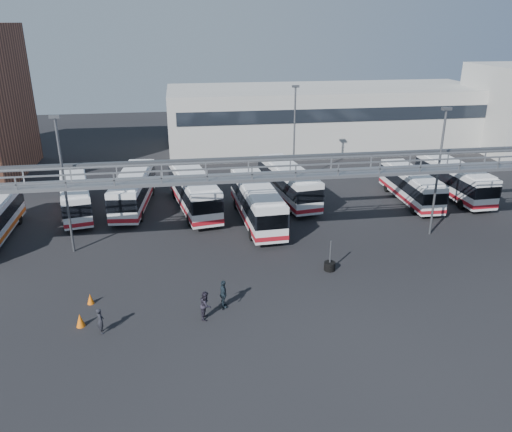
{
  "coord_description": "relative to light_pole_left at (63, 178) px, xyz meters",
  "views": [
    {
      "loc": [
        -7.61,
        -27.66,
        16.13
      ],
      "look_at": [
        -2.44,
        6.0,
        2.81
      ],
      "focal_mm": 35.0,
      "sensor_mm": 36.0,
      "label": 1
    }
  ],
  "objects": [
    {
      "name": "bus_8",
      "position": [
        34.57,
        7.51,
        -3.9
      ],
      "size": [
        2.9,
        10.98,
        3.31
      ],
      "rotation": [
        0.0,
        0.0,
        0.03
      ],
      "color": "silver",
      "rests_on": "ground"
    },
    {
      "name": "warehouse",
      "position": [
        28.0,
        30.0,
        -1.73
      ],
      "size": [
        42.0,
        14.0,
        8.0
      ],
      "primitive_type": "cube",
      "color": "#9E9E99",
      "rests_on": "ground"
    },
    {
      "name": "ground",
      "position": [
        16.0,
        -8.0,
        -5.73
      ],
      "size": [
        140.0,
        140.0,
        0.0
      ],
      "primitive_type": "plane",
      "color": "black",
      "rests_on": "ground"
    },
    {
      "name": "bus_7",
      "position": [
        29.74,
        6.66,
        -4.05
      ],
      "size": [
        2.47,
        10.03,
        3.04
      ],
      "rotation": [
        0.0,
        0.0,
        -0.02
      ],
      "color": "silver",
      "rests_on": "ground"
    },
    {
      "name": "bus_1",
      "position": [
        -1.15,
        8.2,
        -4.05
      ],
      "size": [
        4.33,
        10.27,
        3.04
      ],
      "rotation": [
        0.0,
        0.0,
        0.21
      ],
      "color": "silver",
      "rests_on": "ground"
    },
    {
      "name": "light_pole_back",
      "position": [
        20.0,
        14.0,
        0.0
      ],
      "size": [
        0.7,
        0.35,
        10.21
      ],
      "color": "#4C4F54",
      "rests_on": "ground"
    },
    {
      "name": "bus_4",
      "position": [
        14.48,
        3.66,
        -3.82
      ],
      "size": [
        3.26,
        11.5,
        3.46
      ],
      "rotation": [
        0.0,
        0.0,
        0.06
      ],
      "color": "silver",
      "rests_on": "ground"
    },
    {
      "name": "tire_stack",
      "position": [
        18.12,
        -5.9,
        -5.35
      ],
      "size": [
        0.78,
        0.78,
        2.22
      ],
      "color": "black",
      "rests_on": "ground"
    },
    {
      "name": "light_pole_mid",
      "position": [
        28.0,
        -1.0,
        0.0
      ],
      "size": [
        0.7,
        0.35,
        10.21
      ],
      "color": "#4C4F54",
      "rests_on": "ground"
    },
    {
      "name": "light_pole_left",
      "position": [
        0.0,
        0.0,
        0.0
      ],
      "size": [
        0.7,
        0.35,
        10.21
      ],
      "color": "#4C4F54",
      "rests_on": "ground"
    },
    {
      "name": "bus_3",
      "position": [
        9.29,
        7.55,
        -3.8
      ],
      "size": [
        4.56,
        11.77,
        3.49
      ],
      "rotation": [
        0.0,
        0.0,
        0.17
      ],
      "color": "silver",
      "rests_on": "ground"
    },
    {
      "name": "pedestrian_d",
      "position": [
        10.42,
        -9.59,
        -4.83
      ],
      "size": [
        0.5,
        1.08,
        1.8
      ],
      "primitive_type": "imported",
      "rotation": [
        0.0,
        0.0,
        1.63
      ],
      "color": "#1A262F",
      "rests_on": "ground"
    },
    {
      "name": "gantry",
      "position": [
        16.0,
        -2.13,
        -0.22
      ],
      "size": [
        51.4,
        5.15,
        7.1
      ],
      "color": "gray",
      "rests_on": "ground"
    },
    {
      "name": "cone_right",
      "position": [
        2.4,
        -7.93,
        -5.39
      ],
      "size": [
        0.55,
        0.55,
        0.67
      ],
      "primitive_type": "cone",
      "rotation": [
        0.0,
        0.0,
        -0.39
      ],
      "color": "#DB600C",
      "rests_on": "ground"
    },
    {
      "name": "bus_2",
      "position": [
        3.86,
        8.94,
        -3.89
      ],
      "size": [
        3.6,
        11.15,
        3.33
      ],
      "rotation": [
        0.0,
        0.0,
        -0.1
      ],
      "color": "silver",
      "rests_on": "ground"
    },
    {
      "name": "pedestrian_b",
      "position": [
        9.3,
        -10.59,
        -4.86
      ],
      "size": [
        0.84,
        0.97,
        1.73
      ],
      "primitive_type": "imported",
      "rotation": [
        0.0,
        0.0,
        1.33
      ],
      "color": "#211E2A",
      "rests_on": "ground"
    },
    {
      "name": "cone_left",
      "position": [
        2.22,
        -10.38,
        -5.33
      ],
      "size": [
        0.64,
        0.64,
        0.8
      ],
      "primitive_type": "cone",
      "rotation": [
        0.0,
        0.0,
        -0.33
      ],
      "color": "#DB600C",
      "rests_on": "ground"
    },
    {
      "name": "bus_5",
      "position": [
        18.32,
        8.85,
        -3.86
      ],
      "size": [
        4.13,
        11.36,
        3.37
      ],
      "rotation": [
        0.0,
        0.0,
        0.14
      ],
      "color": "silver",
      "rests_on": "ground"
    },
    {
      "name": "pedestrian_a",
      "position": [
        3.48,
        -11.19,
        -4.96
      ],
      "size": [
        0.52,
        0.65,
        1.53
      ],
      "primitive_type": "imported",
      "rotation": [
        0.0,
        0.0,
        1.89
      ],
      "color": "black",
      "rests_on": "ground"
    }
  ]
}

